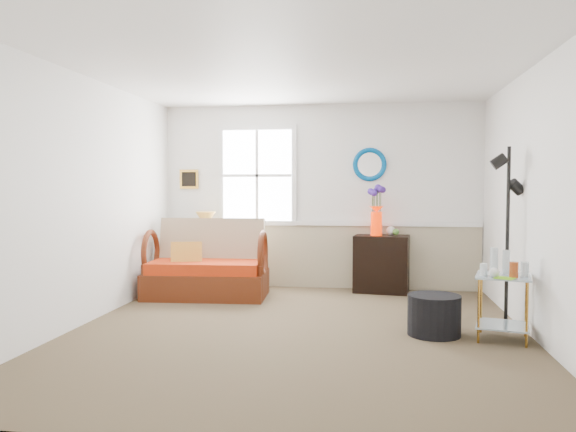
# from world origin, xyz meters

# --- Properties ---
(floor) EXTENTS (4.50, 5.00, 0.01)m
(floor) POSITION_xyz_m (0.00, 0.00, 0.00)
(floor) COLOR brown
(floor) RESTS_ON ground
(ceiling) EXTENTS (4.50, 5.00, 0.01)m
(ceiling) POSITION_xyz_m (0.00, 0.00, 2.60)
(ceiling) COLOR white
(ceiling) RESTS_ON walls
(walls) EXTENTS (4.51, 5.01, 2.60)m
(walls) POSITION_xyz_m (0.00, 0.00, 1.30)
(walls) COLOR white
(walls) RESTS_ON floor
(wainscot) EXTENTS (4.46, 0.02, 0.90)m
(wainscot) POSITION_xyz_m (0.00, 2.48, 0.45)
(wainscot) COLOR tan
(wainscot) RESTS_ON walls
(chair_rail) EXTENTS (4.46, 0.04, 0.06)m
(chair_rail) POSITION_xyz_m (0.00, 2.47, 0.92)
(chair_rail) COLOR white
(chair_rail) RESTS_ON walls
(window) EXTENTS (1.14, 0.06, 1.44)m
(window) POSITION_xyz_m (-0.90, 2.47, 1.60)
(window) COLOR white
(window) RESTS_ON walls
(picture) EXTENTS (0.28, 0.03, 0.28)m
(picture) POSITION_xyz_m (-1.92, 2.48, 1.55)
(picture) COLOR gold
(picture) RESTS_ON walls
(mirror) EXTENTS (0.47, 0.07, 0.47)m
(mirror) POSITION_xyz_m (0.70, 2.48, 1.75)
(mirror) COLOR #0071B7
(mirror) RESTS_ON walls
(loveseat) EXTENTS (1.60, 0.97, 1.01)m
(loveseat) POSITION_xyz_m (-1.40, 1.59, 0.51)
(loveseat) COLOR #551E07
(loveseat) RESTS_ON floor
(throw_pillow) EXTENTS (0.41, 0.20, 0.40)m
(throw_pillow) POSITION_xyz_m (-1.64, 1.50, 0.53)
(throw_pillow) COLOR orange
(throw_pillow) RESTS_ON loveseat
(lamp_stand) EXTENTS (0.42, 0.42, 0.57)m
(lamp_stand) POSITION_xyz_m (-1.60, 2.27, 0.28)
(lamp_stand) COLOR black
(lamp_stand) RESTS_ON floor
(table_lamp) EXTENTS (0.31, 0.31, 0.52)m
(table_lamp) POSITION_xyz_m (-1.61, 2.27, 0.82)
(table_lamp) COLOR #AC732E
(table_lamp) RESTS_ON lamp_stand
(potted_plant) EXTENTS (0.40, 0.43, 0.31)m
(potted_plant) POSITION_xyz_m (-1.48, 2.23, 0.72)
(potted_plant) COLOR #4D802F
(potted_plant) RESTS_ON lamp_stand
(cabinet) EXTENTS (0.78, 0.55, 0.78)m
(cabinet) POSITION_xyz_m (0.87, 2.26, 0.39)
(cabinet) COLOR black
(cabinet) RESTS_ON floor
(flower_vase) EXTENTS (0.26, 0.26, 0.67)m
(flower_vase) POSITION_xyz_m (0.80, 2.24, 1.11)
(flower_vase) COLOR red
(flower_vase) RESTS_ON cabinet
(side_table) EXTENTS (0.58, 0.58, 0.61)m
(side_table) POSITION_xyz_m (1.95, -0.02, 0.31)
(side_table) COLOR #AC782A
(side_table) RESTS_ON floor
(tabletop_items) EXTENTS (0.56, 0.56, 0.25)m
(tabletop_items) POSITION_xyz_m (1.94, -0.06, 0.74)
(tabletop_items) COLOR silver
(tabletop_items) RESTS_ON side_table
(floor_lamp) EXTENTS (0.29, 0.29, 1.85)m
(floor_lamp) POSITION_xyz_m (2.10, 0.51, 0.92)
(floor_lamp) COLOR black
(floor_lamp) RESTS_ON floor
(ottoman) EXTENTS (0.65, 0.65, 0.39)m
(ottoman) POSITION_xyz_m (1.33, 0.07, 0.20)
(ottoman) COLOR black
(ottoman) RESTS_ON floor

